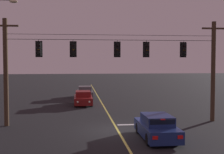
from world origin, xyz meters
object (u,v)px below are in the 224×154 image
(traffic_light_leftmost, at_px, (39,49))
(traffic_light_right_inner, at_px, (147,49))
(traffic_light_left_inner, at_px, (73,49))
(car_oncoming_trailing, at_px, (85,92))
(traffic_light_rightmost, at_px, (184,50))
(car_waiting_near_lane, at_px, (157,127))
(car_oncoming_lead, at_px, (83,98))
(traffic_light_centre, at_px, (117,49))

(traffic_light_leftmost, height_order, traffic_light_right_inner, same)
(traffic_light_left_inner, bearing_deg, car_oncoming_trailing, 85.67)
(traffic_light_leftmost, xyz_separation_m, traffic_light_right_inner, (7.57, 0.00, 0.00))
(traffic_light_right_inner, height_order, car_oncoming_trailing, traffic_light_right_inner)
(traffic_light_rightmost, relative_size, car_waiting_near_lane, 0.28)
(traffic_light_left_inner, bearing_deg, car_oncoming_lead, 84.96)
(traffic_light_rightmost, bearing_deg, traffic_light_leftmost, 180.00)
(car_oncoming_lead, xyz_separation_m, car_oncoming_trailing, (0.33, 5.98, 0.00))
(traffic_light_leftmost, xyz_separation_m, traffic_light_left_inner, (2.35, 0.00, 0.00))
(traffic_light_rightmost, bearing_deg, car_oncoming_trailing, 113.55)
(traffic_light_centre, relative_size, traffic_light_rightmost, 1.00)
(traffic_light_leftmost, xyz_separation_m, car_oncoming_lead, (3.20, 9.62, -4.64))
(traffic_light_centre, height_order, traffic_light_right_inner, same)
(traffic_light_centre, bearing_deg, traffic_light_right_inner, 0.00)
(car_waiting_near_lane, distance_m, car_oncoming_lead, 14.65)
(car_waiting_near_lane, height_order, car_oncoming_trailing, same)
(traffic_light_centre, distance_m, car_oncoming_lead, 10.92)
(car_oncoming_lead, bearing_deg, car_waiting_near_lane, -74.42)
(traffic_light_left_inner, bearing_deg, car_waiting_near_lane, -43.16)
(traffic_light_centre, bearing_deg, traffic_light_leftmost, 180.00)
(traffic_light_right_inner, relative_size, traffic_light_rightmost, 1.00)
(traffic_light_centre, relative_size, car_waiting_near_lane, 0.28)
(traffic_light_left_inner, height_order, car_waiting_near_lane, traffic_light_left_inner)
(traffic_light_right_inner, height_order, car_oncoming_lead, traffic_light_right_inner)
(traffic_light_leftmost, bearing_deg, traffic_light_left_inner, 0.00)
(traffic_light_left_inner, relative_size, car_oncoming_trailing, 0.28)
(car_oncoming_lead, distance_m, car_oncoming_trailing, 5.99)
(traffic_light_right_inner, xyz_separation_m, traffic_light_rightmost, (2.76, 0.00, 0.00))
(car_waiting_near_lane, distance_m, car_oncoming_trailing, 20.41)
(traffic_light_leftmost, distance_m, car_oncoming_lead, 11.15)
(traffic_light_rightmost, xyz_separation_m, car_oncoming_trailing, (-6.80, 15.60, -4.64))
(traffic_light_right_inner, height_order, traffic_light_rightmost, same)
(car_oncoming_lead, bearing_deg, traffic_light_left_inner, -95.04)
(traffic_light_right_inner, bearing_deg, car_oncoming_trailing, 104.53)
(traffic_light_leftmost, distance_m, traffic_light_rightmost, 10.33)
(traffic_light_leftmost, distance_m, traffic_light_centre, 5.46)
(traffic_light_leftmost, xyz_separation_m, traffic_light_rightmost, (10.33, 0.00, 0.00))
(traffic_light_leftmost, distance_m, traffic_light_left_inner, 2.35)
(traffic_light_right_inner, bearing_deg, traffic_light_centre, 180.00)
(car_oncoming_trailing, bearing_deg, car_oncoming_lead, -93.19)
(traffic_light_leftmost, xyz_separation_m, car_oncoming_trailing, (3.53, 15.60, -4.64))
(traffic_light_leftmost, relative_size, traffic_light_rightmost, 1.00)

